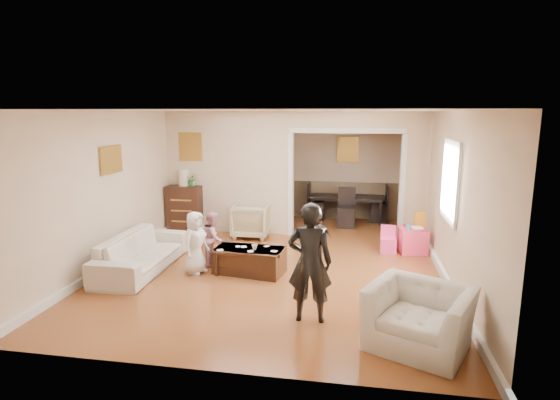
% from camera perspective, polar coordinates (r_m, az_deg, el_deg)
% --- Properties ---
extents(floor, '(7.00, 7.00, 0.00)m').
position_cam_1_polar(floor, '(7.96, -0.24, -7.72)').
color(floor, '#A95B2B').
rests_on(floor, ground).
extents(partition_left, '(2.75, 0.18, 2.60)m').
position_cam_1_polar(partition_left, '(9.68, -6.45, 3.52)').
color(partition_left, beige).
rests_on(partition_left, ground).
extents(partition_right, '(0.55, 0.18, 2.60)m').
position_cam_1_polar(partition_right, '(9.38, 16.82, 2.87)').
color(partition_right, beige).
rests_on(partition_right, ground).
extents(partition_header, '(2.22, 0.18, 0.35)m').
position_cam_1_polar(partition_header, '(9.22, 8.58, 10.11)').
color(partition_header, beige).
rests_on(partition_header, partition_right).
extents(window_pane, '(0.03, 0.95, 1.10)m').
position_cam_1_polar(window_pane, '(7.23, 21.00, 2.28)').
color(window_pane, white).
rests_on(window_pane, ground).
extents(framed_art_partition, '(0.45, 0.03, 0.55)m').
position_cam_1_polar(framed_art_partition, '(9.79, -11.36, 6.70)').
color(framed_art_partition, brown).
rests_on(framed_art_partition, partition_left).
extents(framed_art_sofa_wall, '(0.03, 0.55, 0.40)m').
position_cam_1_polar(framed_art_sofa_wall, '(7.95, -20.76, 4.85)').
color(framed_art_sofa_wall, brown).
extents(framed_art_alcove, '(0.45, 0.03, 0.55)m').
position_cam_1_polar(framed_art_alcove, '(10.89, 8.66, 6.42)').
color(framed_art_alcove, brown).
extents(sofa, '(0.83, 2.08, 0.60)m').
position_cam_1_polar(sofa, '(7.75, -17.29, -6.41)').
color(sofa, beige).
rests_on(sofa, ground).
extents(armchair_back, '(0.75, 0.77, 0.69)m').
position_cam_1_polar(armchair_back, '(9.36, -3.68, -2.63)').
color(armchair_back, tan).
rests_on(armchair_back, ground).
extents(armchair_front, '(1.35, 1.29, 0.69)m').
position_cam_1_polar(armchair_front, '(5.32, 17.34, -14.13)').
color(armchair_front, beige).
rests_on(armchair_front, ground).
extents(dresser, '(0.74, 0.42, 1.02)m').
position_cam_1_polar(dresser, '(9.93, -12.04, -1.10)').
color(dresser, black).
rests_on(dresser, ground).
extents(table_lamp, '(0.22, 0.22, 0.36)m').
position_cam_1_polar(table_lamp, '(9.81, -12.20, 2.83)').
color(table_lamp, beige).
rests_on(table_lamp, dresser).
extents(potted_plant, '(0.25, 0.22, 0.28)m').
position_cam_1_polar(potted_plant, '(9.74, -11.10, 2.58)').
color(potted_plant, '#3A7B36').
rests_on(potted_plant, dresser).
extents(coffee_table, '(1.18, 0.72, 0.41)m').
position_cam_1_polar(coffee_table, '(7.32, -3.94, -7.72)').
color(coffee_table, '#361E11').
rests_on(coffee_table, ground).
extents(coffee_cup, '(0.10, 0.10, 0.08)m').
position_cam_1_polar(coffee_cup, '(7.18, -3.28, -6.02)').
color(coffee_cup, beige).
rests_on(coffee_cup, coffee_table).
extents(play_table, '(0.54, 0.54, 0.46)m').
position_cam_1_polar(play_table, '(8.69, 16.60, -4.97)').
color(play_table, '#FF4372').
rests_on(play_table, ground).
extents(cereal_box, '(0.21, 0.10, 0.30)m').
position_cam_1_polar(cereal_box, '(8.71, 17.45, -2.41)').
color(cereal_box, yellow).
rests_on(cereal_box, play_table).
extents(cyan_cup, '(0.08, 0.08, 0.08)m').
position_cam_1_polar(cyan_cup, '(8.56, 16.07, -3.32)').
color(cyan_cup, '#25BDBD').
rests_on(cyan_cup, play_table).
extents(toy_block, '(0.10, 0.09, 0.05)m').
position_cam_1_polar(toy_block, '(8.73, 15.82, -3.14)').
color(toy_block, red).
rests_on(toy_block, play_table).
extents(play_bowl, '(0.25, 0.25, 0.05)m').
position_cam_1_polar(play_bowl, '(8.52, 17.12, -3.55)').
color(play_bowl, white).
rests_on(play_bowl, play_table).
extents(dining_table, '(1.78, 1.05, 0.61)m').
position_cam_1_polar(dining_table, '(10.88, 8.55, -1.00)').
color(dining_table, black).
rests_on(dining_table, ground).
extents(adult_person, '(0.57, 0.39, 1.52)m').
position_cam_1_polar(adult_person, '(5.54, 3.83, -7.97)').
color(adult_person, black).
rests_on(adult_person, ground).
extents(child_kneel_a, '(0.47, 0.58, 1.02)m').
position_cam_1_polar(child_kneel_a, '(7.34, -10.74, -5.37)').
color(child_kneel_a, white).
rests_on(child_kneel_a, ground).
extents(child_kneel_b, '(0.43, 0.51, 0.93)m').
position_cam_1_polar(child_kneel_b, '(7.71, -8.52, -4.86)').
color(child_kneel_b, '#CF818B').
rests_on(child_kneel_b, ground).
extents(child_toddler, '(0.53, 0.43, 0.84)m').
position_cam_1_polar(child_toddler, '(7.81, 4.89, -4.90)').
color(child_toddler, black).
rests_on(child_toddler, ground).
extents(craft_papers, '(0.97, 0.44, 0.00)m').
position_cam_1_polar(craft_papers, '(7.22, -4.16, -6.25)').
color(craft_papers, white).
rests_on(craft_papers, coffee_table).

